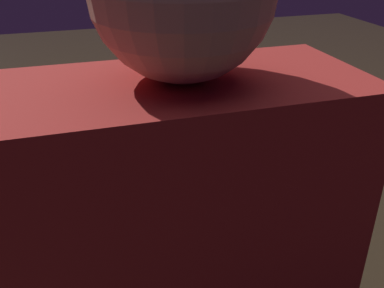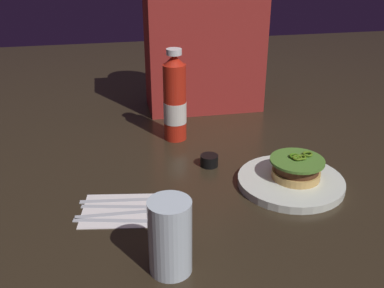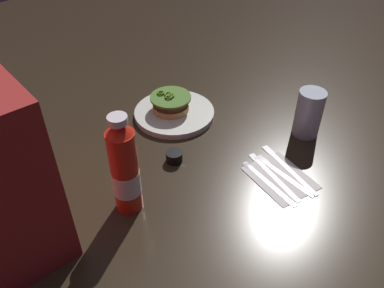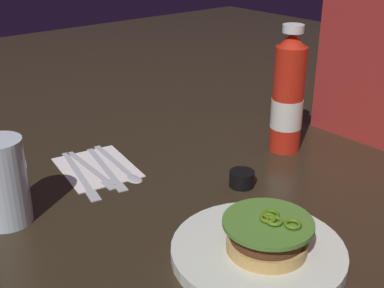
# 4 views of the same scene
# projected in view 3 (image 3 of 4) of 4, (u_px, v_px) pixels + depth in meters

# --- Properties ---
(ground_plane) EXTENTS (3.00, 3.00, 0.00)m
(ground_plane) POSITION_uv_depth(u_px,v_px,m) (201.00, 146.00, 1.08)
(ground_plane) COLOR #2E2417
(dinner_plate) EXTENTS (0.24, 0.24, 0.02)m
(dinner_plate) POSITION_uv_depth(u_px,v_px,m) (174.00, 113.00, 1.19)
(dinner_plate) COLOR silver
(dinner_plate) RESTS_ON ground_plane
(burger_sandwich) EXTENTS (0.12, 0.12, 0.05)m
(burger_sandwich) POSITION_uv_depth(u_px,v_px,m) (171.00, 103.00, 1.17)
(burger_sandwich) COLOR tan
(burger_sandwich) RESTS_ON dinner_plate
(ketchup_bottle) EXTENTS (0.06, 0.06, 0.25)m
(ketchup_bottle) POSITION_uv_depth(u_px,v_px,m) (125.00, 170.00, 0.84)
(ketchup_bottle) COLOR red
(ketchup_bottle) RESTS_ON ground_plane
(water_glass) EXTENTS (0.07, 0.07, 0.14)m
(water_glass) POSITION_uv_depth(u_px,v_px,m) (309.00, 113.00, 1.08)
(water_glass) COLOR silver
(water_glass) RESTS_ON ground_plane
(condiment_cup) EXTENTS (0.04, 0.04, 0.03)m
(condiment_cup) POSITION_uv_depth(u_px,v_px,m) (175.00, 157.00, 1.02)
(condiment_cup) COLOR black
(condiment_cup) RESTS_ON ground_plane
(napkin) EXTENTS (0.18, 0.15, 0.00)m
(napkin) POSITION_uv_depth(u_px,v_px,m) (280.00, 178.00, 0.98)
(napkin) COLOR white
(napkin) RESTS_ON ground_plane
(butter_knife) EXTENTS (0.21, 0.06, 0.00)m
(butter_knife) POSITION_uv_depth(u_px,v_px,m) (285.00, 165.00, 1.01)
(butter_knife) COLOR silver
(butter_knife) RESTS_ON napkin
(fork_utensil) EXTENTS (0.19, 0.03, 0.00)m
(fork_utensil) POSITION_uv_depth(u_px,v_px,m) (279.00, 171.00, 1.00)
(fork_utensil) COLOR silver
(fork_utensil) RESTS_ON napkin
(steak_knife) EXTENTS (0.19, 0.06, 0.00)m
(steak_knife) POSITION_uv_depth(u_px,v_px,m) (271.00, 172.00, 0.99)
(steak_knife) COLOR silver
(steak_knife) RESTS_ON napkin
(spoon_utensil) EXTENTS (0.19, 0.04, 0.00)m
(spoon_utensil) POSITION_uv_depth(u_px,v_px,m) (261.00, 175.00, 0.98)
(spoon_utensil) COLOR silver
(spoon_utensil) RESTS_ON napkin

